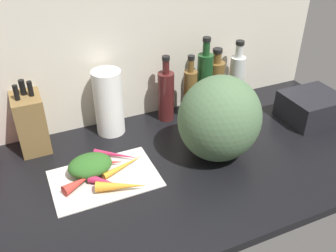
{
  "coord_description": "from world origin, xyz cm",
  "views": [
    {
      "loc": [
        -44.58,
        -94.95,
        83.43
      ],
      "look_at": [
        -0.16,
        4.53,
        13.38
      ],
      "focal_mm": 39.92,
      "sensor_mm": 36.0,
      "label": 1
    }
  ],
  "objects_px": {
    "winter_squash": "(220,119)",
    "bottle_2": "(204,82)",
    "carrot_3": "(124,165)",
    "dish_rack": "(311,107)",
    "knife_block": "(31,123)",
    "carrot_5": "(90,160)",
    "carrot_4": "(109,162)",
    "carrot_6": "(117,155)",
    "bottle_0": "(166,95)",
    "carrot_1": "(78,183)",
    "carrot_2": "(121,186)",
    "cutting_board": "(105,178)",
    "carrot_0": "(107,183)",
    "bottle_1": "(190,93)",
    "paper_towel_roll": "(109,103)",
    "bottle_4": "(236,78)",
    "bottle_3": "(215,82)"
  },
  "relations": [
    {
      "from": "winter_squash",
      "to": "bottle_2",
      "type": "height_order",
      "value": "bottle_2"
    },
    {
      "from": "carrot_3",
      "to": "winter_squash",
      "type": "distance_m",
      "value": 0.37
    },
    {
      "from": "dish_rack",
      "to": "winter_squash",
      "type": "bearing_deg",
      "value": -172.67
    },
    {
      "from": "knife_block",
      "to": "bottle_2",
      "type": "xyz_separation_m",
      "value": [
        0.71,
        -0.01,
        0.03
      ]
    },
    {
      "from": "carrot_5",
      "to": "carrot_4",
      "type": "bearing_deg",
      "value": -32.28
    },
    {
      "from": "carrot_6",
      "to": "bottle_2",
      "type": "bearing_deg",
      "value": 21.87
    },
    {
      "from": "knife_block",
      "to": "bottle_0",
      "type": "xyz_separation_m",
      "value": [
        0.54,
        -0.01,
        0.0
      ]
    },
    {
      "from": "carrot_1",
      "to": "carrot_4",
      "type": "distance_m",
      "value": 0.14
    },
    {
      "from": "carrot_3",
      "to": "carrot_2",
      "type": "bearing_deg",
      "value": -112.6
    },
    {
      "from": "bottle_0",
      "to": "winter_squash",
      "type": "bearing_deg",
      "value": -78.03
    },
    {
      "from": "carrot_4",
      "to": "bottle_2",
      "type": "distance_m",
      "value": 0.55
    },
    {
      "from": "carrot_2",
      "to": "carrot_4",
      "type": "height_order",
      "value": "carrot_2"
    },
    {
      "from": "carrot_4",
      "to": "cutting_board",
      "type": "bearing_deg",
      "value": -119.72
    },
    {
      "from": "carrot_1",
      "to": "knife_block",
      "type": "height_order",
      "value": "knife_block"
    },
    {
      "from": "carrot_0",
      "to": "carrot_5",
      "type": "distance_m",
      "value": 0.14
    },
    {
      "from": "carrot_6",
      "to": "dish_rack",
      "type": "distance_m",
      "value": 0.84
    },
    {
      "from": "carrot_2",
      "to": "bottle_1",
      "type": "relative_size",
      "value": 0.59
    },
    {
      "from": "carrot_5",
      "to": "winter_squash",
      "type": "relative_size",
      "value": 0.49
    },
    {
      "from": "cutting_board",
      "to": "winter_squash",
      "type": "distance_m",
      "value": 0.44
    },
    {
      "from": "paper_towel_roll",
      "to": "dish_rack",
      "type": "height_order",
      "value": "paper_towel_roll"
    },
    {
      "from": "carrot_0",
      "to": "carrot_6",
      "type": "xyz_separation_m",
      "value": [
        0.08,
        0.14,
        -0.0
      ]
    },
    {
      "from": "cutting_board",
      "to": "carrot_4",
      "type": "height_order",
      "value": "carrot_4"
    },
    {
      "from": "carrot_6",
      "to": "bottle_4",
      "type": "height_order",
      "value": "bottle_4"
    },
    {
      "from": "knife_block",
      "to": "bottle_1",
      "type": "relative_size",
      "value": 0.99
    },
    {
      "from": "carrot_3",
      "to": "bottle_2",
      "type": "bearing_deg",
      "value": 29.4
    },
    {
      "from": "bottle_3",
      "to": "cutting_board",
      "type": "bearing_deg",
      "value": -153.16
    },
    {
      "from": "bottle_0",
      "to": "dish_rack",
      "type": "height_order",
      "value": "bottle_0"
    },
    {
      "from": "bottle_0",
      "to": "bottle_2",
      "type": "height_order",
      "value": "bottle_2"
    },
    {
      "from": "paper_towel_roll",
      "to": "bottle_1",
      "type": "relative_size",
      "value": 0.95
    },
    {
      "from": "knife_block",
      "to": "dish_rack",
      "type": "height_order",
      "value": "knife_block"
    },
    {
      "from": "cutting_board",
      "to": "carrot_1",
      "type": "bearing_deg",
      "value": -171.8
    },
    {
      "from": "carrot_2",
      "to": "paper_towel_roll",
      "type": "xyz_separation_m",
      "value": [
        0.07,
        0.36,
        0.11
      ]
    },
    {
      "from": "cutting_board",
      "to": "bottle_0",
      "type": "xyz_separation_m",
      "value": [
        0.35,
        0.28,
        0.11
      ]
    },
    {
      "from": "cutting_board",
      "to": "carrot_5",
      "type": "height_order",
      "value": "carrot_5"
    },
    {
      "from": "bottle_0",
      "to": "bottle_3",
      "type": "distance_m",
      "value": 0.25
    },
    {
      "from": "paper_towel_roll",
      "to": "bottle_1",
      "type": "height_order",
      "value": "bottle_1"
    },
    {
      "from": "dish_rack",
      "to": "carrot_4",
      "type": "bearing_deg",
      "value": 177.96
    },
    {
      "from": "carrot_0",
      "to": "bottle_3",
      "type": "distance_m",
      "value": 0.7
    },
    {
      "from": "dish_rack",
      "to": "bottle_2",
      "type": "bearing_deg",
      "value": 147.43
    },
    {
      "from": "carrot_2",
      "to": "carrot_4",
      "type": "xyz_separation_m",
      "value": [
        0.0,
        0.14,
        -0.01
      ]
    },
    {
      "from": "carrot_2",
      "to": "bottle_0",
      "type": "relative_size",
      "value": 0.58
    },
    {
      "from": "winter_squash",
      "to": "bottle_0",
      "type": "relative_size",
      "value": 1.1
    },
    {
      "from": "carrot_2",
      "to": "dish_rack",
      "type": "distance_m",
      "value": 0.88
    },
    {
      "from": "carrot_0",
      "to": "carrot_5",
      "type": "relative_size",
      "value": 0.82
    },
    {
      "from": "carrot_3",
      "to": "dish_rack",
      "type": "distance_m",
      "value": 0.83
    },
    {
      "from": "carrot_0",
      "to": "paper_towel_roll",
      "type": "distance_m",
      "value": 0.36
    },
    {
      "from": "dish_rack",
      "to": "paper_towel_roll",
      "type": "bearing_deg",
      "value": 162.81
    },
    {
      "from": "winter_squash",
      "to": "dish_rack",
      "type": "bearing_deg",
      "value": 7.33
    },
    {
      "from": "winter_squash",
      "to": "carrot_3",
      "type": "bearing_deg",
      "value": 170.9
    },
    {
      "from": "bottle_4",
      "to": "knife_block",
      "type": "bearing_deg",
      "value": 179.99
    }
  ]
}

